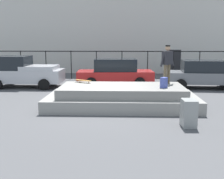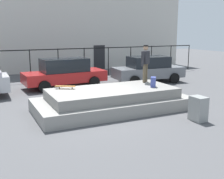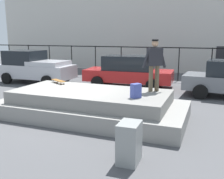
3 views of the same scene
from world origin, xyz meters
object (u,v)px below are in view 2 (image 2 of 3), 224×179
Objects in this scene: car_grey_sedan_far at (148,69)px; utility_box at (198,109)px; backpack at (153,82)px; skateboard at (65,86)px; car_red_sedan_mid at (65,73)px; skateboarder at (145,61)px.

utility_box is at bearing -109.24° from car_grey_sedan_far.
backpack is 6.02m from car_grey_sedan_far.
skateboard is at bearing 137.64° from utility_box.
car_red_sedan_mid is 5.24m from car_grey_sedan_far.
backpack is (-0.29, -1.11, -0.77)m from skateboarder.
skateboarder reaches higher than car_red_sedan_mid.
backpack is at bearing -104.77° from skateboarder.
car_grey_sedan_far is (3.08, 5.17, -0.27)m from backpack.
skateboard is 0.90× the size of utility_box.
car_red_sedan_mid reaches higher than utility_box.
backpack is 0.09× the size of car_grey_sedan_far.
car_red_sedan_mid is 5.27× the size of utility_box.
skateboarder is 1.38m from backpack.
skateboarder is 3.62m from utility_box.
car_red_sedan_mid is at bearing 116.50° from skateboarder.
skateboarder is at bearing -63.50° from car_red_sedan_mid.
backpack is at bearing -70.39° from car_red_sedan_mid.
skateboard is (-3.75, 0.12, -0.88)m from skateboarder.
car_grey_sedan_far is 7.82m from utility_box.
car_grey_sedan_far is at bearing -172.64° from backpack.
car_red_sedan_mid is (1.35, 4.70, -0.15)m from skateboard.
backpack reaches higher than skateboard.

